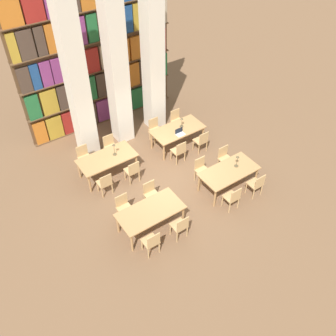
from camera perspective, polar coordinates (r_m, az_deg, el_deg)
The scene contains 29 objects.
ground_plane at distance 12.72m, azimuth -0.35°, elevation -1.89°, with size 40.00×40.00×0.00m, color brown.
bookshelf_bank at distance 14.31m, azimuth -10.67°, elevation 16.08°, with size 6.03×0.35×5.50m.
pillar_left at distance 12.50m, azimuth -13.87°, elevation 13.16°, with size 0.63×0.63×6.00m.
pillar_center at distance 13.00m, azimuth -7.90°, elevation 15.20°, with size 0.63×0.63×6.00m.
pillar_right at distance 13.62m, azimuth -2.32°, elevation 16.93°, with size 0.63×0.63×6.00m.
reading_table_0 at distance 10.88m, azimuth -2.70°, elevation -6.78°, with size 1.93×0.97×0.76m.
chair_0 at distance 10.47m, azimuth -2.53°, elevation -11.19°, with size 0.42×0.40×0.90m.
chair_1 at distance 11.33m, azimuth -6.75°, elevation -5.92°, with size 0.42×0.40×0.90m.
chair_2 at distance 10.80m, azimuth 1.86°, elevation -8.83°, with size 0.42×0.40×0.90m.
chair_3 at distance 11.63m, azimuth -2.59°, elevation -3.91°, with size 0.42×0.40×0.90m.
reading_table_1 at distance 12.18m, azimuth 9.25°, elevation -0.67°, with size 1.93×0.97×0.76m.
chair_4 at distance 11.68m, azimuth 9.81°, elevation -4.42°, with size 0.42×0.40×0.90m.
chair_5 at distance 12.46m, azimuth 5.13°, elevation -0.17°, with size 0.42×0.40×0.90m.
chair_6 at distance 12.24m, azimuth 13.33°, elevation -2.39°, with size 0.42×0.40×0.90m.
chair_7 at distance 12.98m, azimuth 8.63°, elevation 1.56°, with size 0.42×0.40×0.90m.
desk_lamp_0 at distance 12.13m, azimuth 10.53°, elevation 1.33°, with size 0.14×0.14×0.45m.
reading_table_2 at distance 12.65m, azimuth -9.27°, elevation 1.29°, with size 1.93×0.97×0.76m.
chair_8 at distance 12.11m, azimuth -9.58°, elevation -2.25°, with size 0.42×0.40×0.90m.
chair_9 at distance 13.19m, azimuth -12.65°, elevation 1.68°, with size 0.42×0.40×0.90m.
chair_10 at distance 12.41m, azimuth -5.44°, elevation -0.39°, with size 0.42×0.40×0.90m.
chair_11 at distance 13.46m, azimuth -8.76°, elevation 3.32°, with size 0.42×0.40×0.90m.
desk_lamp_1 at distance 12.48m, azimuth -8.23°, elevation 3.14°, with size 0.14×0.14×0.46m.
reading_table_3 at distance 13.71m, azimuth 1.48°, elevation 5.70°, with size 1.93×0.97×0.76m.
chair_12 at distance 13.12m, azimuth 1.70°, elevation 2.65°, with size 0.42×0.40×0.90m.
chair_13 at distance 14.11m, azimuth -1.97°, elevation 5.98°, with size 0.42×0.40×0.90m.
chair_14 at distance 13.60m, azimuth 5.11°, elevation 4.17°, with size 0.42×0.40×0.90m.
chair_15 at distance 14.56m, azimuth 1.34°, elevation 7.31°, with size 0.42×0.40×0.90m.
desk_lamp_2 at distance 13.64m, azimuth 2.12°, elevation 7.23°, with size 0.14×0.14×0.39m.
laptop at distance 13.40m, azimuth 1.85°, elevation 5.33°, with size 0.32×0.22×0.21m.
Camera 1 is at (-5.04, -7.48, 8.97)m, focal length 40.00 mm.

